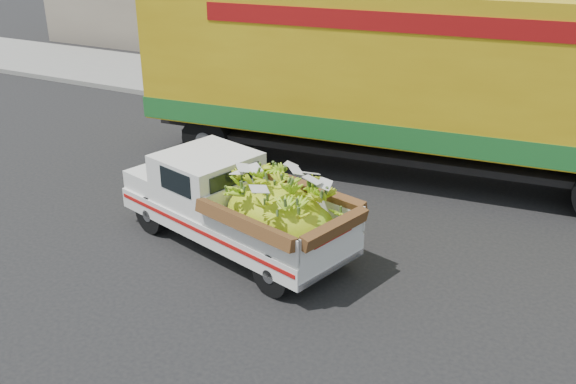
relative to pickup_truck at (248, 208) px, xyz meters
The scene contains 5 objects.
ground 0.94m from the pickup_truck, 133.69° to the left, with size 100.00×100.00×0.00m, color black.
curb 7.04m from the pickup_truck, 92.88° to the left, with size 60.00×0.25×0.15m, color gray.
sidewalk 9.13m from the pickup_truck, 92.21° to the left, with size 60.00×4.00×0.14m, color gray.
pickup_truck is the anchor object (origin of this frame).
semi_trailer 4.96m from the pickup_truck, 72.08° to the left, with size 12.04×3.73×3.80m.
Camera 1 is at (5.28, -8.28, 5.16)m, focal length 40.00 mm.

